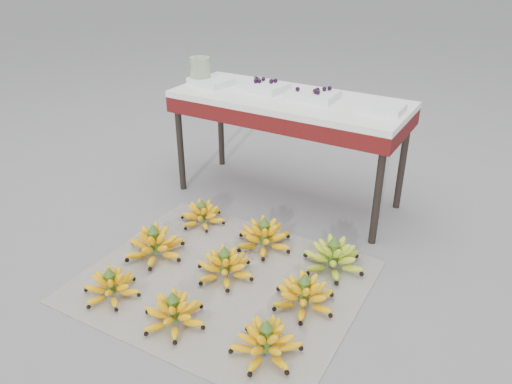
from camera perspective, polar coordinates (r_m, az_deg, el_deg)
The scene contains 17 objects.
ground at distance 2.42m, azimuth -5.37°, elevation -9.59°, with size 60.00×60.00×0.00m, color slate.
newspaper_mat at distance 2.38m, azimuth -3.77°, elevation -10.10°, with size 1.25×1.05×0.01m, color silver.
bunch_front_left at distance 2.34m, azimuth -16.23°, elevation -10.30°, with size 0.27×0.27×0.15m.
bunch_front_center at distance 2.14m, azimuth -9.36°, elevation -13.46°, with size 0.34×0.34×0.16m.
bunch_front_right at distance 1.99m, azimuth 1.17°, elevation -16.79°, with size 0.36×0.36×0.17m.
bunch_mid_left at distance 2.56m, azimuth -11.50°, elevation -5.92°, with size 0.39×0.39×0.18m.
bunch_mid_center at distance 2.37m, azimuth -3.58°, elevation -8.44°, with size 0.29×0.29×0.17m.
bunch_mid_right at distance 2.21m, azimuth 5.50°, elevation -11.61°, with size 0.36×0.36×0.17m.
bunch_back_left at distance 2.80m, azimuth -6.15°, elevation -2.61°, with size 0.29×0.29×0.15m.
bunch_back_center at distance 2.57m, azimuth 0.93°, elevation -5.11°, with size 0.38×0.38×0.18m.
bunch_back_right at distance 2.44m, azimuth 8.83°, elevation -7.39°, with size 0.37×0.37×0.18m.
vendor_table at distance 2.87m, azimuth 3.77°, elevation 9.46°, with size 1.34×0.53×0.64m.
tray_far_left at distance 3.08m, azimuth -5.22°, elevation 12.48°, with size 0.27×0.22×0.04m.
tray_left at distance 2.96m, azimuth 0.93°, elevation 12.01°, with size 0.28×0.22×0.07m.
tray_right at distance 2.81m, azimuth 6.55°, elevation 11.01°, with size 0.26×0.19×0.07m.
tray_far_right at distance 2.66m, azimuth 14.16°, elevation 9.31°, with size 0.22×0.16×0.04m.
glass_jar at distance 3.10m, azimuth -6.39°, elevation 13.64°, with size 0.12×0.12×0.16m, color beige.
Camera 1 is at (1.16, -1.55, 1.45)m, focal length 35.00 mm.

